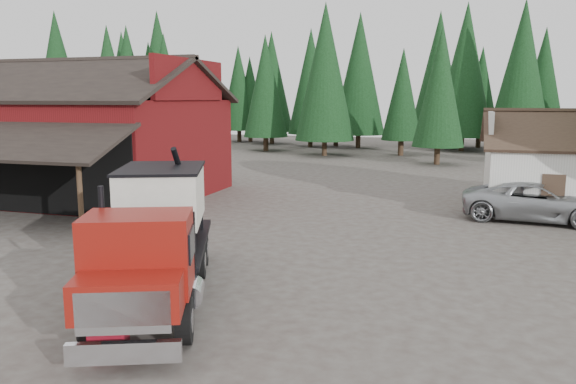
% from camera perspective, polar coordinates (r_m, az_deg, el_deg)
% --- Properties ---
extents(ground, '(120.00, 120.00, 0.00)m').
position_cam_1_polar(ground, '(17.76, -9.67, -7.29)').
color(ground, '#433A35').
rests_on(ground, ground).
extents(red_barn, '(12.80, 13.63, 7.18)m').
position_cam_1_polar(red_barn, '(31.39, -19.68, 4.55)').
color(red_barn, '#5F0F13').
rests_on(red_barn, ground).
extents(conifer_backdrop, '(76.00, 16.00, 16.00)m').
position_cam_1_polar(conifer_backdrop, '(57.88, 9.44, 4.30)').
color(conifer_backdrop, black).
rests_on(conifer_backdrop, ground).
extents(near_pine_a, '(4.40, 4.40, 11.40)m').
position_cam_1_polar(near_pine_a, '(52.43, -17.72, 10.46)').
color(near_pine_a, '#382619').
rests_on(near_pine_a, ground).
extents(near_pine_b, '(3.96, 3.96, 10.40)m').
position_cam_1_polar(near_pine_b, '(45.17, 15.18, 10.17)').
color(near_pine_b, '#382619').
rests_on(near_pine_b, ground).
extents(near_pine_d, '(5.28, 5.28, 13.40)m').
position_cam_1_polar(near_pine_d, '(50.58, 3.80, 12.07)').
color(near_pine_d, '#382619').
rests_on(near_pine_d, ground).
extents(feed_truck, '(5.16, 8.53, 3.75)m').
position_cam_1_polar(feed_truck, '(14.54, -13.30, -4.00)').
color(feed_truck, black).
rests_on(feed_truck, ground).
extents(silver_car, '(6.11, 3.27, 1.63)m').
position_cam_1_polar(silver_car, '(25.68, 23.89, -0.91)').
color(silver_car, '#9FA3A7').
rests_on(silver_car, ground).
extents(equip_box, '(1.14, 1.30, 0.60)m').
position_cam_1_polar(equip_box, '(12.24, -17.70, -13.97)').
color(equip_box, maroon).
rests_on(equip_box, ground).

